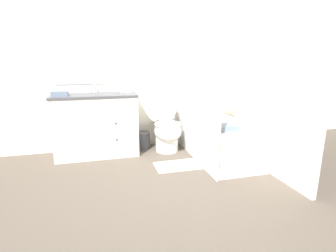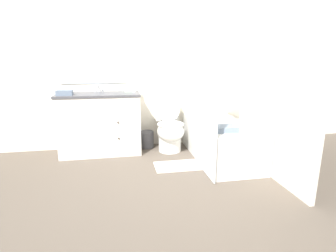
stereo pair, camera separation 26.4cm
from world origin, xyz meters
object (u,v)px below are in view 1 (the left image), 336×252
hand_towel_folded (60,94)px  vanity_cabinet (96,125)px  toilet (166,129)px  soap_dispenser (130,88)px  bath_mat (178,165)px  sink_faucet (94,90)px  wastebasket (143,140)px  tissue_box (124,89)px  bathtub (217,138)px  bath_towel_folded (224,127)px

hand_towel_folded → vanity_cabinet: bearing=14.0°
toilet → hand_towel_folded: (-1.46, -0.02, 0.58)m
soap_dispenser → bath_mat: bearing=-59.1°
vanity_cabinet → hand_towel_folded: 0.65m
sink_faucet → wastebasket: bearing=-6.1°
wastebasket → toilet: bearing=-32.1°
hand_towel_folded → bath_mat: (1.44, -0.63, -0.92)m
vanity_cabinet → wastebasket: vanity_cabinet is taller
sink_faucet → tissue_box: bearing=-4.4°
bath_mat → sink_faucet: bearing=137.3°
tissue_box → soap_dispenser: 0.11m
vanity_cabinet → tissue_box: bearing=19.2°
toilet → hand_towel_folded: size_ratio=4.13×
sink_faucet → wastebasket: 1.06m
wastebasket → bath_mat: wastebasket is taller
bath_mat → tissue_box: bearing=122.5°
sink_faucet → tissue_box: 0.44m
sink_faucet → bath_mat: (1.00, -0.93, -0.92)m
sink_faucet → hand_towel_folded: size_ratio=0.68×
sink_faucet → wastebasket: sink_faucet is taller
sink_faucet → bathtub: (1.66, -0.69, -0.66)m
vanity_cabinet → bathtub: vanity_cabinet is taller
tissue_box → bath_towel_folded: 1.61m
soap_dispenser → bath_mat: (0.49, -0.82, -0.95)m
tissue_box → soap_dispenser: (0.08, -0.07, 0.02)m
hand_towel_folded → bathtub: bearing=-10.8°
vanity_cabinet → bathtub: 1.74m
vanity_cabinet → tissue_box: 0.67m
tissue_box → toilet: bearing=-22.6°
hand_towel_folded → tissue_box: bearing=16.6°
wastebasket → bath_towel_folded: 1.42m
wastebasket → tissue_box: size_ratio=1.77×
toilet → bath_towel_folded: (0.50, -0.88, 0.20)m
sink_faucet → toilet: size_ratio=0.17×
bath_mat → wastebasket: bearing=109.8°
sink_faucet → bathtub: 1.91m
toilet → tissue_box: (-0.58, 0.24, 0.59)m
tissue_box → soap_dispenser: bearing=-43.6°
bath_towel_folded → soap_dispenser: bearing=133.7°
wastebasket → bath_mat: (0.31, -0.85, -0.12)m
wastebasket → tissue_box: 0.85m
hand_towel_folded → bath_mat: 1.82m
bathtub → wastebasket: 1.15m
bathtub → wastebasket: size_ratio=5.82×
toilet → bath_towel_folded: bearing=-60.5°
hand_towel_folded → sink_faucet: bearing=33.9°
bath_mat → vanity_cabinet: bearing=143.5°
sink_faucet → wastebasket: size_ratio=0.54×
vanity_cabinet → bath_mat: (1.00, -0.74, -0.44)m
bath_mat → toilet: bearing=88.6°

